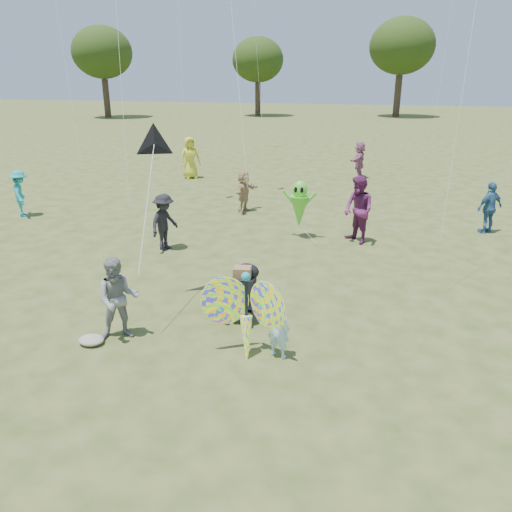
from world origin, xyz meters
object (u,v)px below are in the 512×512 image
at_px(child_girl, 278,328).
at_px(crowd_c, 490,208).
at_px(crowd_d, 244,191).
at_px(crowd_i, 21,193).
at_px(crowd_b, 164,222).
at_px(adult_man, 118,299).
at_px(alien_kite, 299,206).
at_px(butterfly_kite, 246,314).
at_px(jogging_stroller, 244,288).
at_px(crowd_j, 359,160).
at_px(crowd_g, 190,158).
at_px(crowd_e, 358,210).

xyz_separation_m(child_girl, crowd_c, (4.61, 8.87, 0.24)).
xyz_separation_m(crowd_d, crowd_i, (-7.22, -2.68, 0.06)).
height_order(crowd_b, crowd_i, crowd_i).
distance_m(adult_man, alien_kite, 7.22).
relative_size(crowd_i, butterfly_kite, 0.92).
relative_size(adult_man, crowd_i, 0.99).
xyz_separation_m(jogging_stroller, butterfly_kite, (0.48, -1.42, 0.16)).
distance_m(adult_man, crowd_c, 11.77).
height_order(child_girl, crowd_i, crowd_i).
bearing_deg(child_girl, crowd_j, -78.68).
xyz_separation_m(crowd_g, alien_kite, (6.71, -7.73, 0.00)).
bearing_deg(crowd_d, jogging_stroller, -149.21).
relative_size(adult_man, crowd_c, 0.99).
bearing_deg(crowd_c, adult_man, 10.67).
bearing_deg(adult_man, crowd_c, 21.63).
xyz_separation_m(crowd_j, alien_kite, (-0.99, -9.80, 0.11)).
height_order(adult_man, crowd_c, crowd_c).
bearing_deg(child_girl, adult_man, 14.00).
height_order(crowd_b, butterfly_kite, crowd_b).
xyz_separation_m(crowd_d, crowd_g, (-4.23, 5.22, 0.23)).
relative_size(crowd_d, crowd_j, 0.85).
distance_m(child_girl, crowd_i, 12.55).
height_order(adult_man, butterfly_kite, adult_man).
xyz_separation_m(crowd_b, jogging_stroller, (3.32, -3.35, -0.18)).
bearing_deg(alien_kite, crowd_e, -0.37).
bearing_deg(crowd_d, alien_kite, -121.39).
distance_m(crowd_b, crowd_j, 12.66).
bearing_deg(crowd_j, adult_man, -1.25).
bearing_deg(adult_man, crowd_e, 33.24).
height_order(crowd_e, butterfly_kite, crowd_e).
bearing_deg(crowd_b, crowd_c, -52.46).
height_order(child_girl, adult_man, adult_man).
xyz_separation_m(child_girl, crowd_g, (-7.65, 14.53, 0.40)).
relative_size(adult_man, crowd_b, 1.00).
bearing_deg(crowd_i, adult_man, -168.89).
xyz_separation_m(crowd_j, jogging_stroller, (-1.08, -15.23, -0.25)).
bearing_deg(jogging_stroller, crowd_g, 107.04).
bearing_deg(crowd_c, crowd_j, -98.67).
distance_m(crowd_d, crowd_g, 6.72).
xyz_separation_m(crowd_d, crowd_e, (4.21, -2.53, 0.24)).
bearing_deg(alien_kite, butterfly_kite, -86.74).
relative_size(crowd_i, jogging_stroller, 1.46).
bearing_deg(alien_kite, jogging_stroller, -90.90).
bearing_deg(crowd_d, crowd_c, -79.13).
bearing_deg(crowd_g, crowd_i, -147.50).
relative_size(adult_man, butterfly_kite, 0.91).
distance_m(crowd_g, butterfly_kite, 16.22).
xyz_separation_m(crowd_b, crowd_c, (8.96, 4.15, 0.00)).
height_order(crowd_c, crowd_i, crowd_i).
height_order(child_girl, crowd_b, crowd_b).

